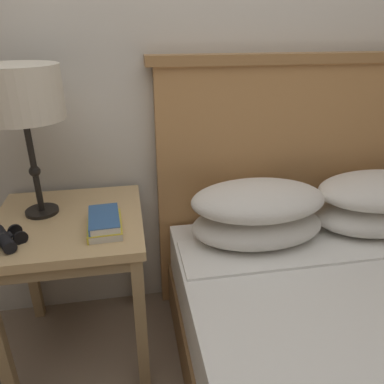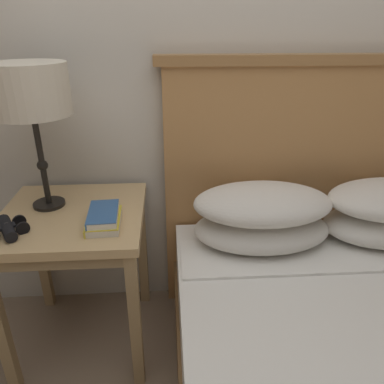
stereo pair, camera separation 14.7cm
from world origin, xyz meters
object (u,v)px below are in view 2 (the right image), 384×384
object	(u,v)px
table_lamp	(30,92)
book_stacked_on_top	(103,214)
bed	(379,375)
nightstand	(74,232)
binoculars_pair	(8,228)
book_on_nightstand	(104,221)

from	to	relation	value
table_lamp	book_stacked_on_top	world-z (taller)	table_lamp
bed	nightstand	bearing A→B (deg)	153.79
bed	binoculars_pair	xyz separation A→B (m)	(-1.28, 0.38, 0.40)
nightstand	book_on_nightstand	world-z (taller)	book_on_nightstand
nightstand	bed	size ratio (longest dim) A/B	0.35
nightstand	binoculars_pair	bearing A→B (deg)	-141.58
book_stacked_on_top	binoculars_pair	xyz separation A→B (m)	(-0.34, -0.04, -0.02)
table_lamp	book_stacked_on_top	xyz separation A→B (m)	(0.25, -0.18, -0.43)
bed	binoculars_pair	bearing A→B (deg)	163.31
table_lamp	binoculars_pair	world-z (taller)	table_lamp
book_stacked_on_top	binoculars_pair	bearing A→B (deg)	-172.51
bed	table_lamp	distance (m)	1.59
nightstand	book_on_nightstand	size ratio (longest dim) A/B	3.26
book_on_nightstand	book_stacked_on_top	distance (m)	0.03
nightstand	book_stacked_on_top	size ratio (longest dim) A/B	3.31
bed	book_stacked_on_top	bearing A→B (deg)	155.56
bed	binoculars_pair	distance (m)	1.40
nightstand	book_stacked_on_top	distance (m)	0.23
book_on_nightstand	binoculars_pair	world-z (taller)	binoculars_pair
book_on_nightstand	book_stacked_on_top	xyz separation A→B (m)	(-0.00, 0.00, 0.03)
bed	book_stacked_on_top	distance (m)	1.12
bed	book_on_nightstand	size ratio (longest dim) A/B	9.31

